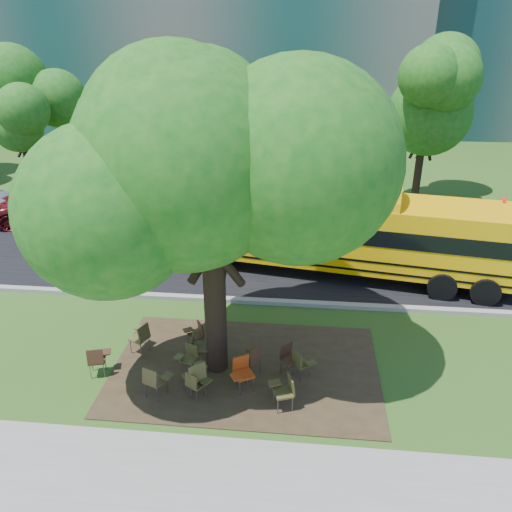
# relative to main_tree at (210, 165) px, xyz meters

# --- Properties ---
(ground) EXTENTS (160.00, 160.00, 0.00)m
(ground) POSITION_rel_main_tree_xyz_m (-0.25, 0.52, -5.52)
(ground) COLOR #305119
(ground) RESTS_ON ground
(dirt_patch) EXTENTS (7.00, 4.50, 0.03)m
(dirt_patch) POSITION_rel_main_tree_xyz_m (0.75, 0.02, -5.50)
(dirt_patch) COLOR #382819
(dirt_patch) RESTS_ON ground
(asphalt_road) EXTENTS (80.00, 8.00, 0.04)m
(asphalt_road) POSITION_rel_main_tree_xyz_m (-0.25, 7.52, -5.50)
(asphalt_road) COLOR black
(asphalt_road) RESTS_ON ground
(kerb_near) EXTENTS (80.00, 0.25, 0.14)m
(kerb_near) POSITION_rel_main_tree_xyz_m (-0.25, 3.52, -5.45)
(kerb_near) COLOR gray
(kerb_near) RESTS_ON ground
(kerb_far) EXTENTS (80.00, 0.25, 0.14)m
(kerb_far) POSITION_rel_main_tree_xyz_m (-0.25, 11.62, -5.45)
(kerb_far) COLOR gray
(kerb_far) RESTS_ON ground
(bg_tree_0) EXTENTS (5.20, 5.20, 7.18)m
(bg_tree_0) POSITION_rel_main_tree_xyz_m (-12.25, 13.52, -0.95)
(bg_tree_0) COLOR black
(bg_tree_0) RESTS_ON ground
(bg_tree_2) EXTENTS (4.80, 4.80, 6.62)m
(bg_tree_2) POSITION_rel_main_tree_xyz_m (-5.25, 16.52, -1.30)
(bg_tree_2) COLOR black
(bg_tree_2) RESTS_ON ground
(bg_tree_3) EXTENTS (5.60, 5.60, 7.84)m
(bg_tree_3) POSITION_rel_main_tree_xyz_m (7.75, 14.52, -0.49)
(bg_tree_3) COLOR black
(bg_tree_3) RESTS_ON ground
(main_tree) EXTENTS (7.20, 7.20, 9.13)m
(main_tree) POSITION_rel_main_tree_xyz_m (0.00, 0.00, 0.00)
(main_tree) COLOR black
(main_tree) RESTS_ON ground
(school_bus) EXTENTS (11.92, 4.37, 2.86)m
(school_bus) POSITION_rel_main_tree_xyz_m (4.13, 6.01, -3.86)
(school_bus) COLOR #FFB508
(school_bus) RESTS_ON ground
(chair_0) EXTENTS (0.59, 0.64, 0.87)m
(chair_0) POSITION_rel_main_tree_xyz_m (-3.01, -0.63, -4.98)
(chair_0) COLOR #422517
(chair_0) RESTS_ON ground
(chair_1) EXTENTS (0.74, 0.58, 0.92)m
(chair_1) POSITION_rel_main_tree_xyz_m (-1.29, -1.33, -4.95)
(chair_1) COLOR #4D4021
(chair_1) RESTS_ON ground
(chair_2) EXTENTS (0.66, 0.83, 0.97)m
(chair_2) POSITION_rel_main_tree_xyz_m (-0.32, -1.08, -4.92)
(chair_2) COLOR #4F4922
(chair_2) RESTS_ON ground
(chair_3) EXTENTS (0.62, 0.49, 0.79)m
(chair_3) POSITION_rel_main_tree_xyz_m (-0.70, -0.22, -5.03)
(chair_3) COLOR brown
(chair_3) RESTS_ON ground
(chair_4) EXTENTS (0.67, 0.52, 0.79)m
(chair_4) POSITION_rel_main_tree_xyz_m (-0.30, -1.28, -5.03)
(chair_4) COLOR #49401F
(chair_4) RESTS_ON ground
(chair_5) EXTENTS (0.62, 0.76, 0.93)m
(chair_5) POSITION_rel_main_tree_xyz_m (0.76, -0.79, -4.94)
(chair_5) COLOR #B03F12
(chair_5) RESTS_ON ground
(chair_6) EXTENTS (0.69, 0.62, 0.90)m
(chair_6) POSITION_rel_main_tree_xyz_m (1.86, -1.35, -4.96)
(chair_6) COLOR #4E4422
(chair_6) RESTS_ON ground
(chair_7) EXTENTS (0.68, 0.54, 0.79)m
(chair_7) POSITION_rel_main_tree_xyz_m (2.20, -0.21, -5.02)
(chair_7) COLOR #49441F
(chair_7) RESTS_ON ground
(chair_8) EXTENTS (0.59, 0.75, 0.92)m
(chair_8) POSITION_rel_main_tree_xyz_m (-2.19, 0.46, -4.94)
(chair_8) COLOR brown
(chair_8) RESTS_ON ground
(chair_9) EXTENTS (0.68, 0.54, 0.81)m
(chair_9) POSITION_rel_main_tree_xyz_m (-0.73, 0.84, -5.01)
(chair_9) COLOR #472F19
(chair_9) RESTS_ON ground
(chair_10) EXTENTS (0.59, 0.62, 0.94)m
(chair_10) POSITION_rel_main_tree_xyz_m (-0.54, 0.14, -4.93)
(chair_10) COLOR #45401D
(chair_10) RESTS_ON ground
(chair_11) EXTENTS (0.60, 0.75, 0.88)m
(chair_11) POSITION_rel_main_tree_xyz_m (0.97, -0.22, -4.97)
(chair_11) COLOR #452A18
(chair_11) RESTS_ON ground
(chair_12) EXTENTS (0.59, 0.75, 0.87)m
(chair_12) POSITION_rel_main_tree_xyz_m (1.88, -0.08, -4.98)
(chair_12) COLOR #402416
(chair_12) RESTS_ON ground
(black_car) EXTENTS (4.75, 2.57, 1.53)m
(black_car) POSITION_rel_main_tree_xyz_m (-4.77, 6.42, -4.75)
(black_car) COLOR black
(black_car) RESTS_ON ground
(bg_car_red) EXTENTS (5.69, 4.31, 1.44)m
(bg_car_red) POSITION_rel_main_tree_xyz_m (-9.64, 10.41, -4.80)
(bg_car_red) COLOR #5A0F12
(bg_car_red) RESTS_ON ground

